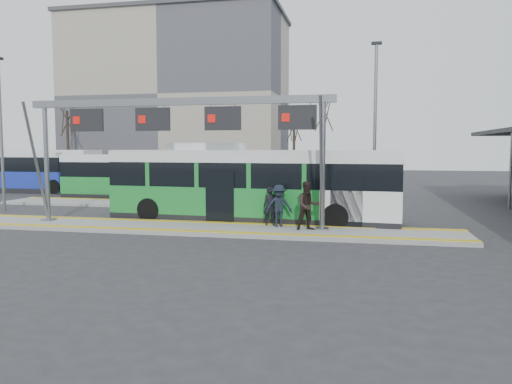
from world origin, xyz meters
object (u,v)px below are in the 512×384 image
(gantry, at_px, (179,124))
(passenger_b, at_px, (308,206))
(hero_bus, at_px, (252,186))
(passenger_c, at_px, (279,206))
(passenger_a, at_px, (270,206))

(gantry, bearing_deg, passenger_b, -1.99)
(hero_bus, height_order, passenger_c, hero_bus)
(passenger_c, bearing_deg, hero_bus, 109.48)
(hero_bus, distance_m, passenger_b, 3.90)
(hero_bus, relative_size, passenger_b, 6.94)
(gantry, relative_size, passenger_a, 8.19)
(hero_bus, xyz_separation_m, passenger_a, (1.19, -1.83, -0.68))
(passenger_a, height_order, passenger_c, passenger_c)
(passenger_a, distance_m, passenger_b, 1.83)
(gantry, xyz_separation_m, passenger_c, (4.08, 0.39, -3.30))
(gantry, height_order, passenger_b, gantry)
(passenger_b, bearing_deg, passenger_a, 130.00)
(hero_bus, distance_m, passenger_a, 2.28)
(passenger_c, bearing_deg, passenger_b, -42.73)
(hero_bus, bearing_deg, passenger_a, -53.15)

